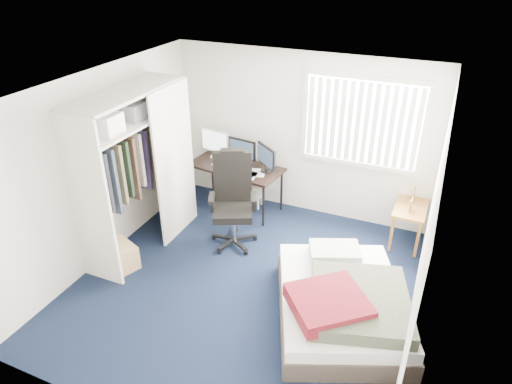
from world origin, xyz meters
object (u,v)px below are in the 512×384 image
at_px(bed, 342,302).
at_px(office_chair, 233,209).
at_px(nightstand, 411,208).
at_px(desk, 237,164).

bearing_deg(bed, office_chair, 152.02).
bearing_deg(office_chair, nightstand, 23.78).
xyz_separation_m(desk, nightstand, (2.67, 0.09, -0.24)).
height_order(office_chair, bed, office_chair).
bearing_deg(desk, office_chair, -67.66).
bearing_deg(nightstand, office_chair, -156.22).
xyz_separation_m(office_chair, nightstand, (2.29, 1.01, -0.00)).
xyz_separation_m(desk, office_chair, (0.38, -0.92, -0.24)).
bearing_deg(nightstand, bed, -103.44).
xyz_separation_m(office_chair, bed, (1.82, -0.97, -0.26)).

